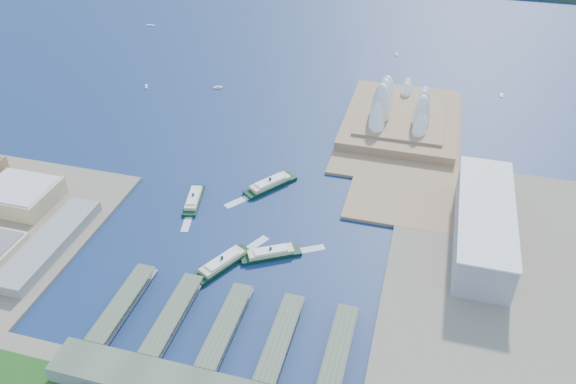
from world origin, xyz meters
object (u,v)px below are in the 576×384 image
(toaster_building, at_px, (483,224))
(ferry_b, at_px, (270,182))
(ferry_a, at_px, (193,198))
(opera_house, at_px, (404,100))
(ferry_d, at_px, (271,252))
(ferry_c, at_px, (222,261))

(toaster_building, distance_m, ferry_b, 206.60)
(toaster_building, xyz_separation_m, ferry_a, (-268.24, -10.98, -15.77))
(opera_house, xyz_separation_m, toaster_building, (90.00, -200.00, -11.50))
(ferry_d, bearing_deg, opera_house, -47.23)
(opera_house, xyz_separation_m, ferry_c, (-118.58, -289.44, -26.69))
(toaster_building, bearing_deg, opera_house, 114.23)
(ferry_c, bearing_deg, ferry_d, -119.31)
(ferry_a, height_order, ferry_c, ferry_c)
(opera_house, height_order, ferry_b, opera_house)
(ferry_a, xyz_separation_m, ferry_c, (59.66, -78.46, 0.57))
(opera_house, relative_size, toaster_building, 1.16)
(opera_house, relative_size, ferry_b, 3.09)
(toaster_building, bearing_deg, ferry_c, -156.79)
(opera_house, bearing_deg, toaster_building, -65.77)
(toaster_building, distance_m, ferry_c, 227.46)
(toaster_building, bearing_deg, ferry_d, -158.92)
(toaster_building, relative_size, ferry_b, 2.66)
(ferry_c, bearing_deg, opera_house, -84.22)
(opera_house, relative_size, ferry_a, 3.60)
(ferry_a, xyz_separation_m, ferry_b, (64.83, 43.87, 0.78))
(opera_house, bearing_deg, ferry_c, -112.28)
(opera_house, xyz_separation_m, ferry_a, (-178.24, -210.98, -27.27))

